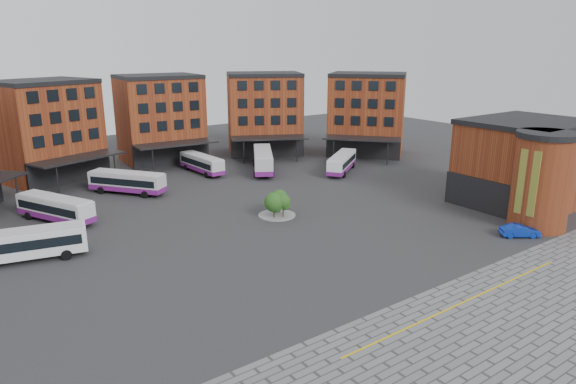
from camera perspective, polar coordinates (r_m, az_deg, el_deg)
ground at (r=50.53m, az=4.69°, el=-6.60°), size 160.00×160.00×0.00m
paving_zone at (r=40.16m, az=28.70°, el=-15.02°), size 50.00×22.00×0.02m
yellow_line at (r=43.45m, az=19.10°, el=-11.41°), size 26.00×0.15×0.02m
main_building at (r=78.82m, az=-16.46°, el=6.51°), size 94.14×42.48×14.60m
east_building at (r=68.91m, az=25.05°, el=2.70°), size 17.40×15.40×10.60m
tree_island at (r=59.79m, az=-1.10°, el=-1.17°), size 4.40×4.40×3.10m
bus_a at (r=53.45m, az=-27.26°, el=-5.06°), size 11.00×4.69×3.03m
bus_b at (r=63.84m, az=-24.45°, el=-1.65°), size 6.69×10.40×2.93m
bus_c at (r=72.36m, az=-17.45°, el=1.07°), size 8.34×10.01×3.00m
bus_d at (r=81.54m, az=-9.56°, el=3.16°), size 2.96×10.11×2.81m
bus_e at (r=81.50m, az=-2.81°, el=3.59°), size 8.66×11.74×3.40m
bus_f at (r=81.32m, az=6.01°, el=3.30°), size 9.81×7.92×2.91m
blue_car at (r=59.08m, az=24.36°, el=-3.94°), size 4.09×3.46×1.32m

